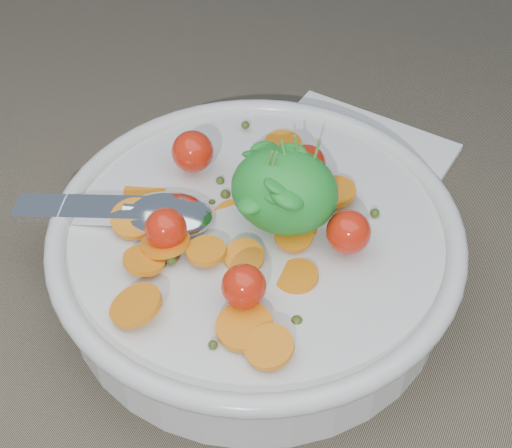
% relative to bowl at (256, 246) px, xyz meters
% --- Properties ---
extents(ground, '(6.00, 6.00, 0.00)m').
position_rel_bowl_xyz_m(ground, '(-0.02, -0.01, -0.03)').
color(ground, '#706550').
rests_on(ground, ground).
extents(bowl, '(0.31, 0.29, 0.12)m').
position_rel_bowl_xyz_m(bowl, '(0.00, 0.00, 0.00)').
color(bowl, silver).
rests_on(bowl, ground).
extents(napkin, '(0.17, 0.15, 0.01)m').
position_rel_bowl_xyz_m(napkin, '(0.02, 0.15, -0.03)').
color(napkin, white).
rests_on(napkin, ground).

